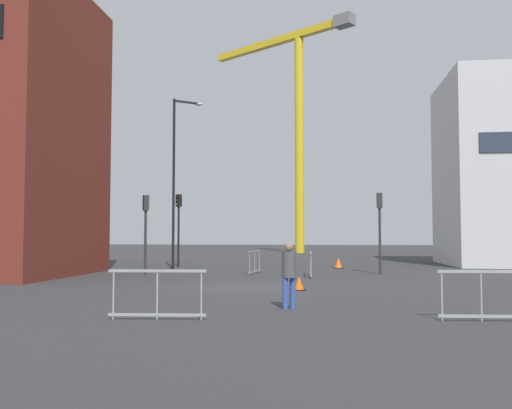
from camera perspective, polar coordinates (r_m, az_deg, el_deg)
The scene contains 13 objects.
ground at distance 19.56m, azimuth -1.28°, elevation -8.50°, with size 160.00×160.00×0.00m, color #333335.
construction_crane at distance 57.33m, azimuth 4.12°, elevation 10.32°, with size 15.15×11.04×22.70m.
streetlamp_tall at distance 30.22m, azimuth -8.16°, elevation 3.42°, with size 1.45×1.07×9.17m.
traffic_light_crosswalk at distance 25.93m, azimuth -11.27°, elevation -1.66°, with size 0.35×0.39×3.64m.
traffic_light_corner at distance 26.48m, azimuth 12.59°, elevation -1.49°, with size 0.25×0.37×3.78m.
traffic_light_far at distance 31.88m, azimuth -7.96°, elevation -1.42°, with size 0.34×0.39×4.12m.
pedestrian_walking at distance 13.89m, azimuth 3.40°, elevation -6.80°, with size 0.34×0.34×1.63m.
safety_barrier_rear at distance 24.61m, azimuth 5.63°, elevation -6.06°, with size 0.15×2.37×1.08m.
safety_barrier_front at distance 26.25m, azimuth -0.14°, elevation -5.89°, with size 0.30×2.11×1.08m.
safety_barrier_left_run at distance 12.39m, azimuth -10.11°, elevation -8.98°, with size 2.14×0.22×1.08m.
safety_barrier_right_run at distance 12.92m, azimuth 22.13°, elevation -8.56°, with size 1.84×0.18×1.08m.
traffic_cone_orange at distance 30.74m, azimuth 8.46°, elevation -6.00°, with size 0.57×0.57×0.58m.
traffic_cone_on_verge at distance 18.58m, azimuth 4.44°, elevation -8.12°, with size 0.46×0.46×0.47m.
Camera 1 is at (2.80, -19.27, 1.84)m, focal length 38.94 mm.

